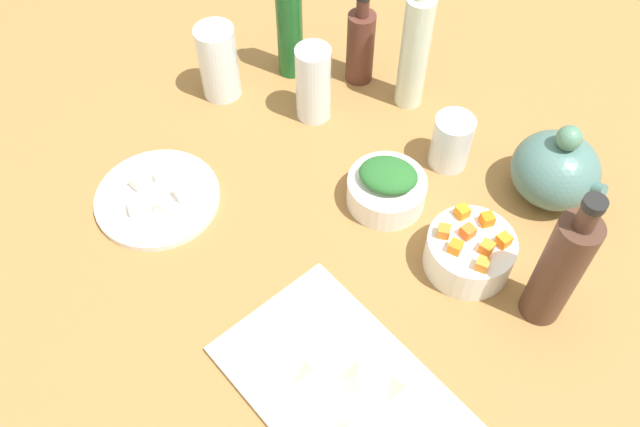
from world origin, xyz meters
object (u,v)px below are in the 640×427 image
bottle_2 (360,45)px  bowl_greens (386,191)px  plate_tofu (158,198)px  cutting_board (341,388)px  bottle_1 (560,269)px  bottle_3 (415,50)px  bottle_0 (290,25)px  bowl_carrots (469,253)px  drinking_glass_2 (451,142)px  drinking_glass_1 (218,62)px  teapot (556,169)px  drinking_glass_0 (313,84)px

bottle_2 → bowl_greens: bearing=-34.5°
plate_tofu → bottle_2: bearing=90.2°
cutting_board → bottle_2: bottle_2 is taller
bottle_1 → bottle_3: 46.48cm
bottle_3 → bottle_0: bearing=-151.5°
bowl_greens → bowl_carrots: 17.02cm
bowl_greens → bowl_carrots: size_ratio=0.97×
bottle_2 → drinking_glass_2: bottle_2 is taller
bottle_3 → drinking_glass_1: bearing=-134.7°
plate_tofu → bottle_3: bearing=77.8°
bottle_2 → drinking_glass_1: size_ratio=1.32×
cutting_board → teapot: teapot is taller
plate_tofu → bowl_carrots: size_ratio=1.54×
drinking_glass_0 → bottle_0: bearing=159.3°
bottle_1 → drinking_glass_2: bearing=158.6°
teapot → drinking_glass_1: teapot is taller
cutting_board → teapot: bearing=93.5°
drinking_glass_0 → teapot: bearing=23.4°
bowl_carrots → bottle_1: 14.74cm
bowl_carrots → bottle_2: bearing=158.6°
teapot → bowl_greens: bearing=-127.8°
drinking_glass_0 → drinking_glass_1: size_ratio=1.02×
cutting_board → bottle_1: bottle_1 is taller
cutting_board → bottle_2: (-44.11, 44.35, 7.26)cm
bowl_greens → drinking_glass_0: bearing=169.8°
teapot → cutting_board: bearing=-86.5°
bottle_0 → bottle_1: (63.84, -5.59, 0.34)cm
bottle_1 → drinking_glass_1: (-67.73, -7.93, -3.87)cm
drinking_glass_2 → bottle_0: bearing=-171.2°
plate_tofu → teapot: bearing=50.4°
cutting_board → drinking_glass_1: size_ratio=2.35×
cutting_board → bottle_3: bottle_3 is taller
plate_tofu → bowl_greens: bowl_greens is taller
cutting_board → bowl_greens: size_ratio=2.63×
bottle_3 → cutting_board: bearing=-54.5°
bowl_carrots → bottle_0: size_ratio=0.54×
bottle_1 → bottle_2: bottle_1 is taller
bowl_greens → teapot: (16.45, 21.23, 3.56)cm
bottle_0 → bottle_2: 13.36cm
bottle_3 → drinking_glass_2: bearing=-20.5°
cutting_board → bottle_1: size_ratio=1.30×
plate_tofu → bottle_2: 45.87cm
cutting_board → plate_tofu: size_ratio=1.65×
bottle_2 → drinking_glass_1: bottle_2 is taller
cutting_board → drinking_glass_1: drinking_glass_1 is taller
bowl_greens → bottle_2: size_ratio=0.68×
bottle_0 → drinking_glass_0: 12.93cm
teapot → drinking_glass_0: bearing=-156.6°
drinking_glass_1 → drinking_glass_2: drinking_glass_1 is taller
plate_tofu → bowl_greens: size_ratio=1.59×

